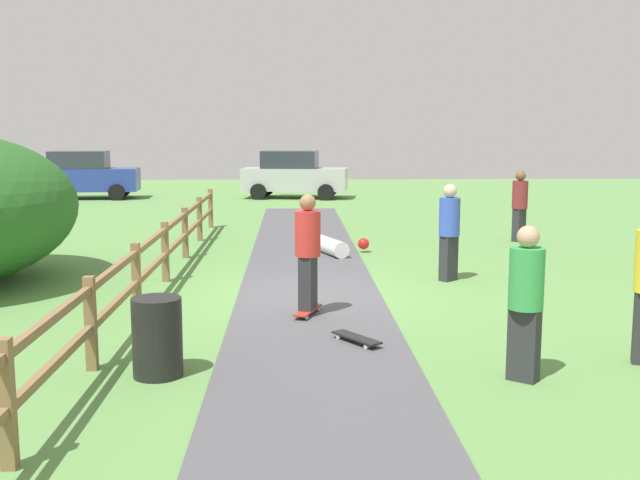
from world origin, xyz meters
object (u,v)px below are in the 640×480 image
at_px(skater_fallen, 332,246).
at_px(bystander_blue, 449,228).
at_px(parked_car_blue, 84,175).
at_px(skater_riding, 308,248).
at_px(bystander_green, 526,296).
at_px(bystander_maroon, 520,203).
at_px(trash_bin, 157,337).
at_px(parked_car_silver, 294,174).
at_px(skateboard_loose, 356,338).

xyz_separation_m(skater_fallen, bystander_blue, (1.98, -3.02, 0.78)).
bearing_deg(skater_fallen, parked_car_blue, 123.28).
relative_size(skater_riding, bystander_green, 1.04).
relative_size(skater_fallen, bystander_maroon, 0.85).
distance_m(trash_bin, parked_car_silver, 22.50).
distance_m(skater_fallen, parked_car_blue, 16.92).
bearing_deg(skateboard_loose, parked_car_blue, 113.44).
relative_size(skater_riding, bystander_maroon, 1.03).
bearing_deg(skateboard_loose, bystander_maroon, 61.75).
bearing_deg(bystander_blue, skater_fallen, 123.35).
xyz_separation_m(parked_car_silver, parked_car_blue, (-8.45, -0.01, 0.00)).
bearing_deg(skateboard_loose, skater_fallen, 89.52).
relative_size(skateboard_loose, bystander_blue, 0.43).
xyz_separation_m(bystander_maroon, bystander_blue, (-2.77, -4.84, 0.02)).
bearing_deg(parked_car_silver, skateboard_loose, -87.94).
height_order(skater_riding, skateboard_loose, skater_riding).
height_order(skater_riding, parked_car_blue, parked_car_blue).
relative_size(bystander_maroon, bystander_blue, 0.99).
bearing_deg(bystander_blue, parked_car_blue, 123.29).
bearing_deg(trash_bin, skater_fallen, 73.86).
bearing_deg(bystander_green, trash_bin, 175.78).
relative_size(bystander_blue, parked_car_silver, 0.40).
distance_m(skater_riding, bystander_green, 3.79).
height_order(skater_fallen, parked_car_blue, parked_car_blue).
bearing_deg(skateboard_loose, skater_riding, 111.34).
bearing_deg(skater_riding, skateboard_loose, -68.66).
bearing_deg(bystander_blue, bystander_maroon, 60.25).
bearing_deg(trash_bin, skater_riding, 57.11).
bearing_deg(parked_car_silver, skater_riding, -89.52).
bearing_deg(bystander_maroon, parked_car_silver, 114.34).
bearing_deg(skater_riding, bystander_maroon, 53.93).
height_order(trash_bin, parked_car_blue, parked_car_blue).
relative_size(skater_fallen, parked_car_silver, 0.34).
height_order(skater_riding, skater_fallen, skater_riding).
relative_size(trash_bin, bystander_maroon, 0.51).
relative_size(skater_fallen, bystander_blue, 0.84).
bearing_deg(skater_riding, bystander_green, -52.27).
bearing_deg(bystander_blue, skateboard_loose, -116.44).
bearing_deg(bystander_green, bystander_blue, 86.72).
xyz_separation_m(skater_fallen, parked_car_blue, (-9.28, 14.13, 0.76)).
height_order(skateboard_loose, bystander_blue, bystander_blue).
relative_size(skater_riding, skateboard_loose, 2.33).
height_order(parked_car_silver, parked_car_blue, same).
height_order(skateboard_loose, bystander_maroon, bystander_maroon).
xyz_separation_m(trash_bin, skateboard_loose, (2.34, 1.17, -0.36)).
distance_m(trash_bin, skateboard_loose, 2.64).
bearing_deg(parked_car_blue, parked_car_silver, 0.08).
height_order(trash_bin, parked_car_silver, parked_car_silver).
height_order(skateboard_loose, parked_car_silver, parked_car_silver).
bearing_deg(skater_riding, trash_bin, -122.89).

